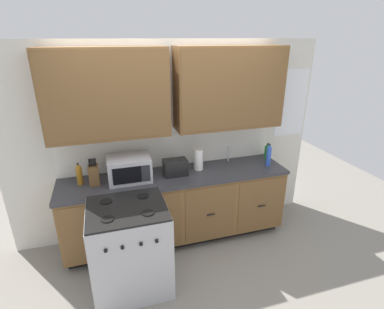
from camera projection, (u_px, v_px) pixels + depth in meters
The scene contains 12 objects.
ground_plane at pixel (184, 252), 3.63m from camera, with size 8.00×8.00×0.00m, color gray.
wall_unit at pixel (171, 111), 3.47m from camera, with size 3.90×0.40×2.43m.
counter_run at pixel (177, 206), 3.72m from camera, with size 2.73×0.64×0.90m.
stove_range at pixel (130, 247), 2.99m from camera, with size 0.76×0.68×0.95m.
microwave at pixel (129, 169), 3.39m from camera, with size 0.48×0.37×0.28m.
toaster at pixel (175, 167), 3.53m from camera, with size 0.28×0.18×0.19m.
knife_block at pixel (94, 175), 3.30m from camera, with size 0.11×0.14×0.31m.
sink_faucet at pixel (229, 154), 3.92m from camera, with size 0.02×0.02×0.20m, color #B2B5BA.
paper_towel_roll at pixel (198, 160), 3.66m from camera, with size 0.12×0.12×0.26m, color white.
bottle_blue at pixel (269, 155), 3.77m from camera, with size 0.06×0.06×0.29m.
bottle_green at pixel (267, 151), 3.99m from camera, with size 0.08×0.08×0.22m.
bottle_amber at pixel (79, 174), 3.29m from camera, with size 0.07×0.07×0.25m.
Camera 1 is at (-0.75, -2.84, 2.45)m, focal length 27.81 mm.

